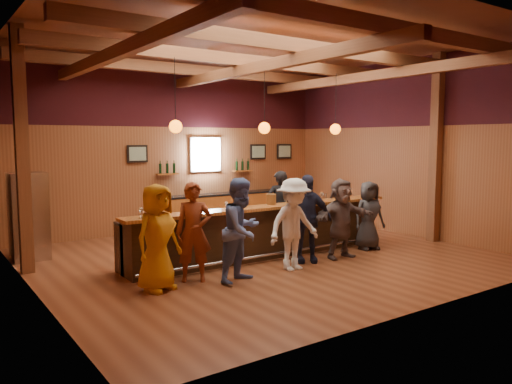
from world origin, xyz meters
TOP-DOWN VIEW (x-y plane):
  - room at (0.00, 0.06)m, footprint 9.04×9.00m
  - bar_counter at (0.02, 0.15)m, footprint 6.30×1.07m
  - back_bar_cabinet at (1.20, 3.72)m, footprint 4.00×0.52m
  - window at (0.80, 3.95)m, footprint 0.95×0.09m
  - framed_pictures at (1.67, 3.94)m, footprint 5.35×0.05m
  - wine_shelves at (0.80, 3.88)m, footprint 3.00×0.18m
  - pendant_lights at (0.00, 0.00)m, footprint 4.24×0.24m
  - stainless_fridge at (-4.10, 2.60)m, footprint 0.70×0.70m
  - customer_orange at (-2.80, -0.92)m, footprint 1.00×0.81m
  - customer_redvest at (-2.06, -0.77)m, footprint 0.76×0.68m
  - customer_denim at (-1.38, -1.26)m, footprint 1.07×0.95m
  - customer_white at (-0.17, -1.19)m, footprint 1.15×0.69m
  - customer_navy at (0.43, -0.84)m, footprint 1.12×0.87m
  - customer_brown at (1.26, -0.98)m, footprint 1.56×0.55m
  - customer_dark at (2.37, -0.74)m, footprint 0.84×0.64m
  - bartender at (1.17, 1.00)m, footprint 0.74×0.62m
  - ice_bucket at (0.14, -0.07)m, footprint 0.20×0.20m
  - bottle_a at (0.68, -0.02)m, footprint 0.07×0.07m
  - bottle_b at (0.69, -0.09)m, footprint 0.08×0.08m
  - glass_a at (-2.80, -0.24)m, footprint 0.08×0.08m
  - glass_b at (-1.93, -0.22)m, footprint 0.08×0.08m
  - glass_c at (-1.71, -0.07)m, footprint 0.09×0.09m
  - glass_d at (-1.07, -0.22)m, footprint 0.07×0.07m
  - glass_e at (-0.64, -0.09)m, footprint 0.08×0.08m
  - glass_f at (0.69, -0.19)m, footprint 0.07×0.07m
  - glass_g at (1.43, -0.20)m, footprint 0.09×0.09m
  - glass_h at (2.10, -0.16)m, footprint 0.08×0.08m

SIDE VIEW (x-z plane):
  - back_bar_cabinet at x=1.20m, z-range 0.00..0.95m
  - bar_counter at x=0.02m, z-range -0.03..1.08m
  - customer_dark at x=2.37m, z-range 0.00..1.54m
  - customer_brown at x=1.26m, z-range 0.00..1.67m
  - bartender at x=1.17m, z-range 0.00..1.73m
  - customer_redvest at x=-2.06m, z-range 0.00..1.74m
  - customer_white at x=-0.17m, z-range 0.00..1.75m
  - customer_orange at x=-2.80m, z-range 0.00..1.76m
  - customer_navy at x=0.43m, z-range 0.00..1.77m
  - stainless_fridge at x=-4.10m, z-range 0.00..1.80m
  - customer_denim at x=-1.38m, z-range 0.00..1.81m
  - ice_bucket at x=0.14m, z-range 1.11..1.33m
  - glass_f at x=0.69m, z-range 1.14..1.31m
  - glass_d at x=-1.07m, z-range 1.15..1.31m
  - bottle_a at x=0.68m, z-range 1.08..1.38m
  - glass_h at x=2.10m, z-range 1.15..1.32m
  - glass_e at x=-0.64m, z-range 1.15..1.32m
  - glass_b at x=-1.93m, z-range 1.15..1.33m
  - glass_a at x=-2.80m, z-range 1.15..1.34m
  - glass_c at x=-1.71m, z-range 1.15..1.35m
  - glass_g at x=1.43m, z-range 1.15..1.35m
  - bottle_b at x=0.69m, z-range 1.07..1.45m
  - wine_shelves at x=0.80m, z-range 1.47..1.77m
  - window at x=0.80m, z-range 1.57..2.52m
  - framed_pictures at x=1.67m, z-range 1.88..2.33m
  - pendant_lights at x=0.00m, z-range 2.02..3.39m
  - room at x=0.00m, z-range 0.95..5.47m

